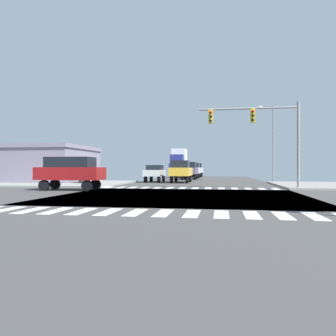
# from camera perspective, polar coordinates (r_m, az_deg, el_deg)

# --- Properties ---
(ground) EXTENTS (90.00, 90.00, 0.05)m
(ground) POSITION_cam_1_polar(r_m,az_deg,el_deg) (19.05, 2.22, -4.80)
(ground) COLOR #434240
(sidewalk_corner_nw) EXTENTS (12.00, 12.00, 0.14)m
(sidewalk_corner_nw) POSITION_cam_1_polar(r_m,az_deg,el_deg) (34.44, -17.29, -2.48)
(sidewalk_corner_nw) COLOR gray
(sidewalk_corner_nw) RESTS_ON ground
(crosswalk_near) EXTENTS (13.50, 2.00, 0.01)m
(crosswalk_near) POSITION_cam_1_polar(r_m,az_deg,el_deg) (11.92, -3.18, -7.56)
(crosswalk_near) COLOR white
(crosswalk_near) RESTS_ON ground
(crosswalk_far) EXTENTS (13.50, 2.00, 0.01)m
(crosswalk_far) POSITION_cam_1_polar(r_m,az_deg,el_deg) (26.31, 3.56, -3.40)
(crosswalk_far) COLOR white
(crosswalk_far) RESTS_ON ground
(traffic_signal_mast) EXTENTS (7.31, 0.55, 6.41)m
(traffic_signal_mast) POSITION_cam_1_polar(r_m,az_deg,el_deg) (26.03, 15.04, 7.05)
(traffic_signal_mast) COLOR gray
(traffic_signal_mast) RESTS_ON ground
(street_lamp) EXTENTS (1.78, 0.32, 8.28)m
(street_lamp) POSITION_cam_1_polar(r_m,az_deg,el_deg) (37.77, 17.06, 5.12)
(street_lamp) COLOR gray
(street_lamp) RESTS_ON ground
(bank_building) EXTENTS (15.66, 9.68, 3.94)m
(bank_building) POSITION_cam_1_polar(r_m,az_deg,el_deg) (40.56, -22.93, 0.59)
(bank_building) COLOR gray
(bank_building) RESTS_ON ground
(sedan_nearside_1) EXTENTS (1.80, 4.30, 1.88)m
(sedan_nearside_1) POSITION_cam_1_polar(r_m,az_deg,el_deg) (37.14, -2.24, -0.68)
(sedan_nearside_1) COLOR black
(sedan_nearside_1) RESTS_ON ground
(suv_farside_1) EXTENTS (1.96, 4.60, 2.34)m
(suv_farside_1) POSITION_cam_1_polar(r_m,az_deg,el_deg) (52.02, 4.33, -0.17)
(suv_farside_1) COLOR black
(suv_farside_1) RESTS_ON ground
(pickup_crossing_1) EXTENTS (2.00, 5.10, 2.35)m
(pickup_crossing_1) POSITION_cam_1_polar(r_m,az_deg,el_deg) (58.79, 4.87, -0.25)
(pickup_crossing_1) COLOR black
(pickup_crossing_1) RESTS_ON ground
(pickup_queued_2) EXTENTS (2.00, 5.10, 2.35)m
(pickup_queued_2) POSITION_cam_1_polar(r_m,az_deg,el_deg) (45.55, 3.67, -0.33)
(pickup_queued_2) COLOR black
(pickup_queued_2) RESTS_ON ground
(suv_trailing_2) EXTENTS (4.60, 1.96, 2.34)m
(suv_trailing_2) POSITION_cam_1_polar(r_m,az_deg,el_deg) (24.70, -16.21, -0.40)
(suv_trailing_2) COLOR black
(suv_trailing_2) RESTS_ON ground
(pickup_middle_3) EXTENTS (2.00, 5.10, 2.35)m
(pickup_middle_3) POSITION_cam_1_polar(r_m,az_deg,el_deg) (35.90, 2.22, -0.43)
(pickup_middle_3) COLOR black
(pickup_middle_3) RESTS_ON ground
(box_truck_outer_2) EXTENTS (2.40, 7.20, 4.85)m
(box_truck_outer_2) POSITION_cam_1_polar(r_m,az_deg,el_deg) (58.02, 1.84, 1.00)
(box_truck_outer_2) COLOR black
(box_truck_outer_2) RESTS_ON ground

